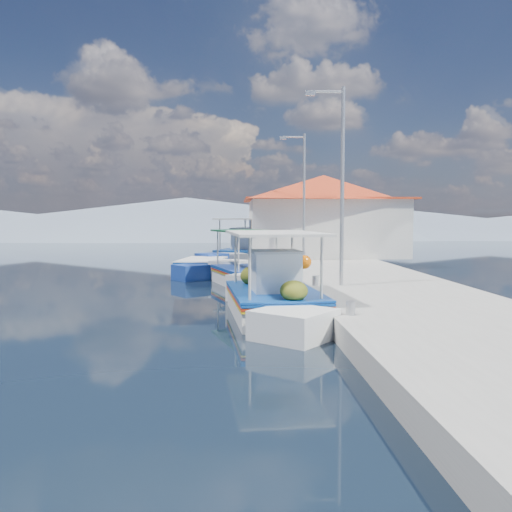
{
  "coord_description": "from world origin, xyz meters",
  "views": [
    {
      "loc": [
        1.33,
        -14.21,
        2.58
      ],
      "look_at": [
        2.04,
        3.56,
        1.3
      ],
      "focal_mm": 37.47,
      "sensor_mm": 36.0,
      "label": 1
    }
  ],
  "objects": [
    {
      "name": "caique_far",
      "position": [
        2.06,
        16.22,
        0.52
      ],
      "size": [
        4.37,
        7.42,
        2.82
      ],
      "rotation": [
        0.0,
        0.0,
        0.4
      ],
      "color": "white",
      "rests_on": "ground"
    },
    {
      "name": "caique_green_canopy",
      "position": [
        1.76,
        6.2,
        0.35
      ],
      "size": [
        3.02,
        5.97,
        2.33
      ],
      "rotation": [
        0.0,
        0.0,
        -0.3
      ],
      "color": "white",
      "rests_on": "ground"
    },
    {
      "name": "ground",
      "position": [
        0.0,
        0.0,
        0.0
      ],
      "size": [
        160.0,
        160.0,
        0.0
      ],
      "primitive_type": "plane",
      "color": "black",
      "rests_on": "ground"
    },
    {
      "name": "lamp_post_far",
      "position": [
        4.51,
        11.0,
        3.85
      ],
      "size": [
        1.21,
        0.14,
        6.0
      ],
      "color": "#A5A8AD",
      "rests_on": "quay"
    },
    {
      "name": "caique_blue_hull",
      "position": [
        -0.17,
        10.01,
        0.29
      ],
      "size": [
        2.4,
        5.94,
        1.07
      ],
      "rotation": [
        0.0,
        0.0,
        0.16
      ],
      "color": "navy",
      "rests_on": "ground"
    },
    {
      "name": "mountain_ridge",
      "position": [
        6.54,
        56.0,
        2.04
      ],
      "size": [
        171.4,
        96.0,
        5.5
      ],
      "color": "slate",
      "rests_on": "ground"
    },
    {
      "name": "quay",
      "position": [
        5.9,
        6.0,
        0.25
      ],
      "size": [
        5.0,
        44.0,
        0.5
      ],
      "primitive_type": "cube",
      "color": "#A6A39B",
      "rests_on": "ground"
    },
    {
      "name": "harbor_building",
      "position": [
        6.2,
        15.0,
        2.78
      ],
      "size": [
        10.49,
        10.49,
        4.4
      ],
      "color": "white",
      "rests_on": "quay"
    },
    {
      "name": "main_caique",
      "position": [
        2.34,
        -0.36,
        0.47
      ],
      "size": [
        2.58,
        7.42,
        2.45
      ],
      "rotation": [
        0.0,
        0.0,
        -0.09
      ],
      "color": "white",
      "rests_on": "ground"
    },
    {
      "name": "bollards",
      "position": [
        3.8,
        5.25,
        0.65
      ],
      "size": [
        0.2,
        17.2,
        0.3
      ],
      "color": "#A5A8AD",
      "rests_on": "quay"
    },
    {
      "name": "lamp_post_near",
      "position": [
        4.51,
        2.0,
        3.85
      ],
      "size": [
        1.21,
        0.14,
        6.0
      ],
      "color": "#A5A8AD",
      "rests_on": "quay"
    }
  ]
}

